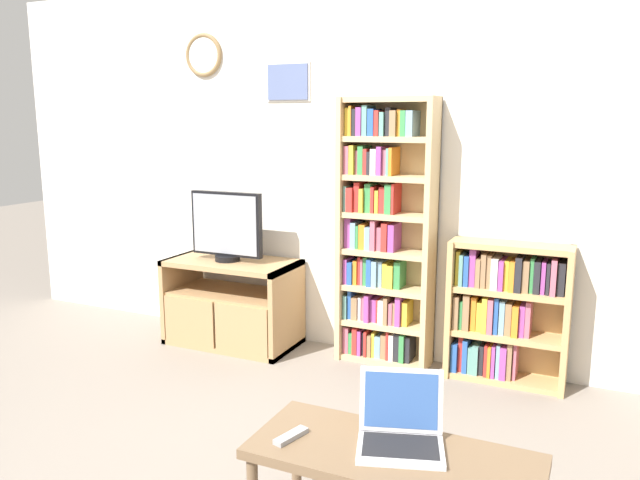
% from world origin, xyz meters
% --- Properties ---
extents(wall_back, '(6.23, 0.09, 2.60)m').
position_xyz_m(wall_back, '(-0.01, 1.88, 1.31)').
color(wall_back, silver).
rests_on(wall_back, ground_plane).
extents(tv_stand, '(0.94, 0.50, 0.63)m').
position_xyz_m(tv_stand, '(-0.97, 1.56, 0.32)').
color(tv_stand, tan).
rests_on(tv_stand, ground_plane).
extents(television, '(0.56, 0.18, 0.50)m').
position_xyz_m(television, '(-0.98, 1.55, 0.88)').
color(television, black).
rests_on(television, tv_stand).
extents(bookshelf_tall, '(0.63, 0.24, 1.77)m').
position_xyz_m(bookshelf_tall, '(0.13, 1.73, 0.87)').
color(bookshelf_tall, tan).
rests_on(bookshelf_tall, ground_plane).
extents(bookshelf_short, '(0.73, 0.25, 0.89)m').
position_xyz_m(bookshelf_short, '(0.93, 1.73, 0.46)').
color(bookshelf_short, tan).
rests_on(bookshelf_short, ground_plane).
extents(coffee_table, '(1.09, 0.46, 0.40)m').
position_xyz_m(coffee_table, '(0.81, -0.09, 0.36)').
color(coffee_table, brown).
rests_on(coffee_table, ground_plane).
extents(laptop, '(0.40, 0.38, 0.27)m').
position_xyz_m(laptop, '(0.82, -0.02, 0.47)').
color(laptop, silver).
rests_on(laptop, coffee_table).
extents(remote_near_laptop, '(0.09, 0.17, 0.02)m').
position_xyz_m(remote_near_laptop, '(0.42, -0.16, 0.41)').
color(remote_near_laptop, '#99999E').
rests_on(remote_near_laptop, coffee_table).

